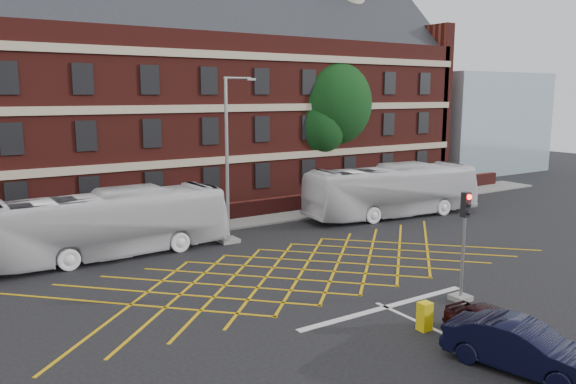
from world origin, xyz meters
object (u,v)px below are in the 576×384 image
bus_right (392,191)px  car_navy (522,347)px  deciduous_tree (324,110)px  bus_left (110,224)px  traffic_light_near (463,257)px  car_maroon (496,327)px  street_lamp (229,187)px  utility_cabinet (425,316)px

bus_right → car_navy: 20.98m
bus_right → deciduous_tree: (1.67, 9.81, 4.97)m
bus_right → deciduous_tree: size_ratio=1.11×
bus_left → car_navy: (6.68, -18.25, -0.92)m
bus_left → car_navy: 19.46m
deciduous_tree → traffic_light_near: bearing=-114.0°
car_maroon → deciduous_tree: size_ratio=0.32×
bus_right → bus_left: bearing=94.8°
bus_right → traffic_light_near: 15.31m
traffic_light_near → street_lamp: (-3.56, 12.75, 1.26)m
bus_left → street_lamp: 6.36m
deciduous_tree → bus_right: bearing=-99.6°
bus_left → bus_right: size_ratio=0.97×
bus_right → car_maroon: bus_right is taller
bus_right → street_lamp: street_lamp is taller
car_maroon → street_lamp: size_ratio=0.40×
bus_right → utility_cabinet: size_ratio=12.37×
utility_cabinet → street_lamp: bearing=91.1°
utility_cabinet → car_maroon: bearing=-61.9°
car_navy → car_maroon: car_navy is taller
bus_right → traffic_light_near: size_ratio=2.85×
deciduous_tree → utility_cabinet: 28.01m
bus_left → bus_right: bearing=-93.5°
traffic_light_near → utility_cabinet: (-3.28, -1.22, -1.27)m
car_maroon → street_lamp: 16.25m
bus_right → car_maroon: bearing=153.6°
bus_left → traffic_light_near: (9.73, -13.50, 0.12)m
deciduous_tree → traffic_light_near: size_ratio=2.56×
street_lamp → utility_cabinet: bearing=-88.9°
bus_right → deciduous_tree: bearing=-2.6°
traffic_light_near → utility_cabinet: 3.73m
traffic_light_near → bus_left: bearing=125.8°
deciduous_tree → traffic_light_near: (-10.08, -22.61, -4.91)m
car_maroon → traffic_light_near: (2.19, 3.26, 1.16)m
car_maroon → bus_right: bearing=57.5°
car_navy → car_maroon: 1.73m
deciduous_tree → car_maroon: bearing=-115.4°
car_navy → car_maroon: bearing=45.6°
utility_cabinet → car_navy: bearing=-86.1°
car_navy → traffic_light_near: bearing=42.6°
bus_right → car_maroon: size_ratio=3.44×
bus_left → street_lamp: size_ratio=1.34×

